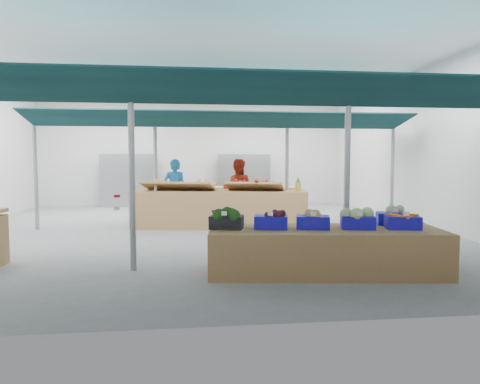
{
  "coord_description": "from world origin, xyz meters",
  "views": [
    {
      "loc": [
        -0.07,
        -10.85,
        1.72
      ],
      "look_at": [
        0.98,
        -1.6,
        1.07
      ],
      "focal_mm": 32.0,
      "sensor_mm": 36.0,
      "label": 1
    }
  ],
  "objects_px": {
    "vendor_right": "(238,190)",
    "fruit_counter": "(220,209)",
    "crate_stack": "(406,241)",
    "veg_counter": "(325,251)",
    "vendor_left": "(175,191)"
  },
  "relations": [
    {
      "from": "veg_counter",
      "to": "crate_stack",
      "type": "xyz_separation_m",
      "value": [
        1.69,
        0.68,
        -0.01
      ]
    },
    {
      "from": "crate_stack",
      "to": "vendor_left",
      "type": "bearing_deg",
      "value": 128.62
    },
    {
      "from": "veg_counter",
      "to": "vendor_right",
      "type": "bearing_deg",
      "value": 104.09
    },
    {
      "from": "fruit_counter",
      "to": "vendor_right",
      "type": "bearing_deg",
      "value": 70.34
    },
    {
      "from": "crate_stack",
      "to": "vendor_left",
      "type": "xyz_separation_m",
      "value": [
        -4.21,
        5.27,
        0.57
      ]
    },
    {
      "from": "vendor_left",
      "to": "crate_stack",
      "type": "bearing_deg",
      "value": 137.58
    },
    {
      "from": "fruit_counter",
      "to": "crate_stack",
      "type": "distance_m",
      "value": 5.14
    },
    {
      "from": "fruit_counter",
      "to": "vendor_left",
      "type": "distance_m",
      "value": 1.68
    },
    {
      "from": "veg_counter",
      "to": "crate_stack",
      "type": "relative_size",
      "value": 5.3
    },
    {
      "from": "crate_stack",
      "to": "vendor_left",
      "type": "relative_size",
      "value": 0.37
    },
    {
      "from": "crate_stack",
      "to": "vendor_right",
      "type": "distance_m",
      "value": 5.82
    },
    {
      "from": "vendor_right",
      "to": "fruit_counter",
      "type": "bearing_deg",
      "value": 70.34
    },
    {
      "from": "crate_stack",
      "to": "fruit_counter",
      "type": "bearing_deg",
      "value": 125.83
    },
    {
      "from": "fruit_counter",
      "to": "crate_stack",
      "type": "relative_size",
      "value": 6.75
    },
    {
      "from": "veg_counter",
      "to": "vendor_left",
      "type": "xyz_separation_m",
      "value": [
        -2.52,
        5.95,
        0.56
      ]
    }
  ]
}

